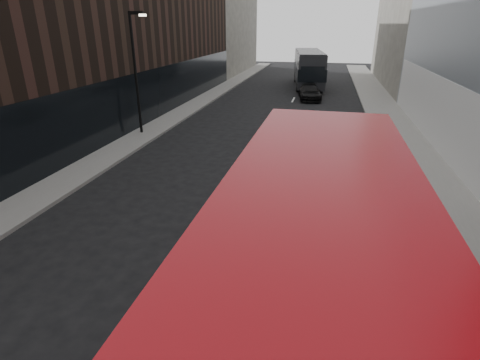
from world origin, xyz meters
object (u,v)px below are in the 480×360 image
Objects in this scene: car_a at (284,126)px; car_c at (310,92)px; grey_bus at (308,68)px; car_b at (303,128)px; street_lamp at (136,66)px.

car_c is at bearing 85.93° from car_a.
grey_bus reaches higher than car_b.
car_a is (-0.30, -20.67, -1.42)m from grey_bus.
street_lamp reaches higher than grey_bus.
car_b is (1.23, -0.73, 0.12)m from car_a.
grey_bus is 20.72m from car_a.
grey_bus is at bearing 97.31° from car_b.
car_a is at bearing 154.12° from car_b.
car_a is at bearing -97.57° from grey_bus.
grey_bus is at bearing 67.98° from street_lamp.
street_lamp is 1.91× the size of car_a.
grey_bus is 2.66× the size of car_b.
grey_bus reaches higher than car_c.
car_c is (0.93, 12.87, 0.05)m from car_a.
car_c is at bearing 56.35° from street_lamp.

